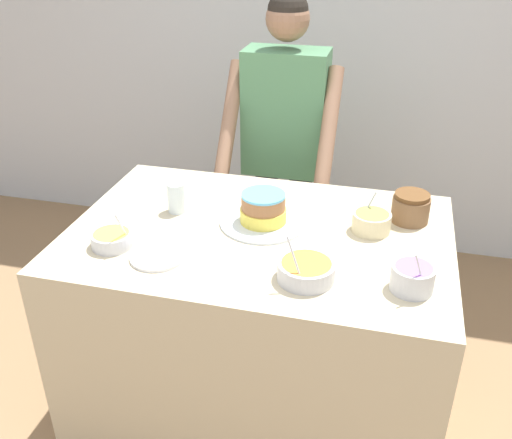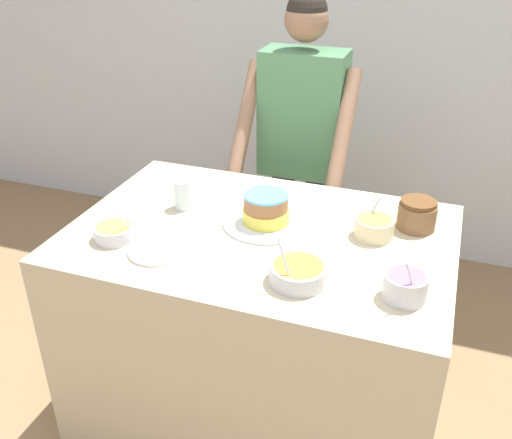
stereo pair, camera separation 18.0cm
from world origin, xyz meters
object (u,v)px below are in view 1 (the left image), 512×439
(cake, at_px, (263,211))
(stoneware_jar, at_px, (411,208))
(ceramic_plate, at_px, (158,256))
(frosting_bowl_orange, at_px, (306,270))
(frosting_bowl_olive, at_px, (371,221))
(frosting_bowl_purple, at_px, (413,277))
(person_baker, at_px, (284,133))
(frosting_bowl_yellow, at_px, (112,239))
(drinking_glass, at_px, (177,197))

(cake, bearing_deg, stoneware_jar, 16.37)
(ceramic_plate, bearing_deg, cake, 48.24)
(ceramic_plate, height_order, stoneware_jar, stoneware_jar)
(frosting_bowl_orange, bearing_deg, frosting_bowl_olive, 64.13)
(ceramic_plate, bearing_deg, frosting_bowl_purple, 1.53)
(person_baker, distance_m, frosting_bowl_orange, 1.18)
(frosting_bowl_yellow, bearing_deg, cake, 31.60)
(drinking_glass, xyz_separation_m, ceramic_plate, (0.06, -0.36, -0.06))
(frosting_bowl_orange, bearing_deg, frosting_bowl_yellow, 177.12)
(person_baker, bearing_deg, stoneware_jar, -44.21)
(frosting_bowl_purple, distance_m, stoneware_jar, 0.49)
(cake, distance_m, frosting_bowl_yellow, 0.59)
(frosting_bowl_yellow, distance_m, frosting_bowl_olive, 0.99)
(frosting_bowl_purple, bearing_deg, frosting_bowl_orange, -175.82)
(frosting_bowl_yellow, height_order, drinking_glass, frosting_bowl_yellow)
(person_baker, relative_size, ceramic_plate, 8.67)
(ceramic_plate, bearing_deg, frosting_bowl_yellow, 169.76)
(frosting_bowl_purple, xyz_separation_m, drinking_glass, (-0.95, 0.33, 0.01))
(frosting_bowl_orange, bearing_deg, person_baker, 105.32)
(frosting_bowl_olive, xyz_separation_m, ceramic_plate, (-0.73, -0.39, -0.04))
(frosting_bowl_olive, bearing_deg, person_baker, 123.72)
(frosting_bowl_orange, height_order, drinking_glass, frosting_bowl_orange)
(frosting_bowl_yellow, relative_size, frosting_bowl_purple, 0.95)
(frosting_bowl_purple, bearing_deg, cake, 151.00)
(frosting_bowl_olive, relative_size, drinking_glass, 1.18)
(person_baker, distance_m, ceramic_plate, 1.16)
(person_baker, bearing_deg, cake, -84.22)
(ceramic_plate, bearing_deg, stoneware_jar, 30.33)
(frosting_bowl_orange, xyz_separation_m, drinking_glass, (-0.60, 0.36, 0.03))
(person_baker, relative_size, cake, 5.00)
(frosting_bowl_olive, height_order, stoneware_jar, frosting_bowl_olive)
(frosting_bowl_yellow, bearing_deg, stoneware_jar, 23.99)
(person_baker, bearing_deg, frosting_bowl_olive, -56.28)
(person_baker, relative_size, frosting_bowl_purple, 10.27)
(drinking_glass, relative_size, ceramic_plate, 0.63)
(frosting_bowl_yellow, relative_size, stoneware_jar, 1.08)
(person_baker, height_order, frosting_bowl_yellow, person_baker)
(frosting_bowl_purple, relative_size, stoneware_jar, 1.14)
(person_baker, distance_m, drinking_glass, 0.83)
(frosting_bowl_orange, height_order, ceramic_plate, frosting_bowl_orange)
(frosting_bowl_yellow, distance_m, frosting_bowl_purple, 1.08)
(person_baker, distance_m, frosting_bowl_yellow, 1.18)
(stoneware_jar, bearing_deg, frosting_bowl_yellow, -156.01)
(frosting_bowl_yellow, xyz_separation_m, frosting_bowl_orange, (0.73, -0.04, 0.00))
(person_baker, distance_m, frosting_bowl_purple, 1.29)
(cake, xyz_separation_m, drinking_glass, (-0.37, 0.01, 0.01))
(frosting_bowl_yellow, relative_size, drinking_glass, 1.27)
(drinking_glass, bearing_deg, frosting_bowl_yellow, -112.22)
(frosting_bowl_orange, height_order, frosting_bowl_purple, frosting_bowl_orange)
(person_baker, bearing_deg, frosting_bowl_yellow, -110.97)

